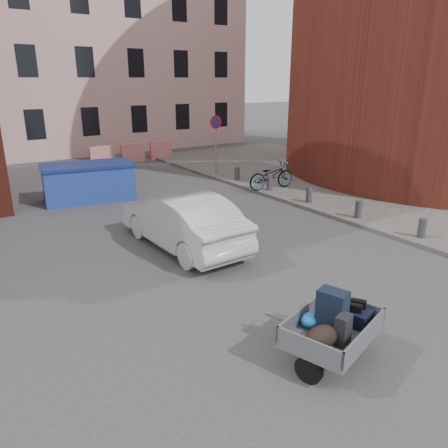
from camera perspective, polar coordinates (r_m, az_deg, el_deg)
ground at (r=9.93m, az=-0.04°, el=-7.45°), size 120.00×120.00×0.00m
sidewalk at (r=19.33m, az=18.20°, el=4.74°), size 9.00×24.00×0.12m
building_pink at (r=31.50m, az=-14.77°, el=22.76°), size 16.00×8.00×14.00m
no_parking_sign at (r=20.29m, az=-1.08°, el=11.88°), size 0.60×0.09×2.65m
bollards at (r=15.92m, az=11.06°, el=3.77°), size 0.22×9.02×0.55m
barriers at (r=24.52m, az=-11.82°, el=9.07°), size 4.70×0.18×1.00m
trailer at (r=7.30m, az=13.92°, el=-12.92°), size 1.85×1.97×1.20m
dumpster at (r=17.07m, az=-17.25°, el=5.29°), size 3.51×2.22×1.37m
silver_car at (r=11.70m, az=-5.47°, el=0.46°), size 1.71×4.54×1.48m
bicycle at (r=17.67m, az=6.18°, el=6.31°), size 2.08×0.87×1.07m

